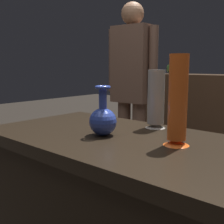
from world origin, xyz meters
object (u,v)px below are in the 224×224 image
Objects in this scene: visitor_near_left at (132,84)px; vase_tall_behind at (156,100)px; vase_centerpiece at (103,119)px; vase_left_accent at (178,103)px; shelf_vase_far_left at (172,68)px.

vase_tall_behind is at bearing 129.95° from visitor_near_left.
vase_centerpiece is 0.29m from vase_tall_behind.
vase_left_accent is 2.54m from shelf_vase_far_left.
vase_centerpiece is at bearing 118.52° from visitor_near_left.
vase_left_accent is at bearing 130.87° from visitor_near_left.
vase_left_accent is at bearing -59.87° from shelf_vase_far_left.
vase_tall_behind is (0.08, 0.27, 0.06)m from vase_centerpiece.
vase_left_accent reaches higher than vase_tall_behind.
vase_centerpiece is 0.13× the size of visitor_near_left.
vase_centerpiece is 0.77× the size of vase_tall_behind.
shelf_vase_far_left is at bearing 113.22° from vase_centerpiece.
vase_tall_behind is at bearing -62.12° from shelf_vase_far_left.
vase_left_accent is (0.30, 0.07, 0.09)m from vase_centerpiece.
vase_left_accent is at bearing 12.64° from vase_centerpiece.
vase_left_accent is 0.21× the size of visitor_near_left.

